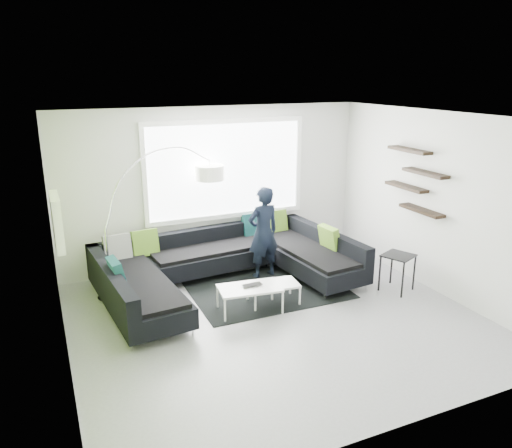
{
  "coord_description": "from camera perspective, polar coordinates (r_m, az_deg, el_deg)",
  "views": [
    {
      "loc": [
        -2.83,
        -5.68,
        3.33
      ],
      "look_at": [
        0.09,
        0.9,
        1.15
      ],
      "focal_mm": 35.0,
      "sensor_mm": 36.0,
      "label": 1
    }
  ],
  "objects": [
    {
      "name": "rug",
      "position": [
        8.07,
        1.25,
        -7.43
      ],
      "size": [
        2.41,
        1.77,
        0.01
      ],
      "primitive_type": "cube",
      "rotation": [
        0.0,
        0.0,
        -0.01
      ],
      "color": "black",
      "rests_on": "ground"
    },
    {
      "name": "person",
      "position": [
        8.31,
        0.84,
        -0.98
      ],
      "size": [
        0.66,
        0.51,
        1.56
      ],
      "primitive_type": "imported",
      "rotation": [
        0.0,
        0.0,
        3.26
      ],
      "color": "black",
      "rests_on": "ground"
    },
    {
      "name": "coffee_table",
      "position": [
        7.43,
        0.67,
        -8.14
      ],
      "size": [
        1.22,
        0.8,
        0.38
      ],
      "primitive_type": "cube",
      "rotation": [
        0.0,
        0.0,
        -0.12
      ],
      "color": "silver",
      "rests_on": "ground"
    },
    {
      "name": "arc_lamp",
      "position": [
        7.67,
        -16.84,
        -0.59
      ],
      "size": [
        2.21,
        1.14,
        2.24
      ],
      "primitive_type": null,
      "rotation": [
        0.0,
        0.0,
        0.17
      ],
      "color": "silver",
      "rests_on": "ground"
    },
    {
      "name": "laptop",
      "position": [
        7.23,
        -0.31,
        -7.12
      ],
      "size": [
        0.3,
        0.21,
        0.02
      ],
      "primitive_type": "imported",
      "rotation": [
        0.0,
        0.0,
        0.03
      ],
      "color": "black",
      "rests_on": "coffee_table"
    },
    {
      "name": "side_table",
      "position": [
        8.24,
        15.81,
        -5.37
      ],
      "size": [
        0.58,
        0.58,
        0.6
      ],
      "primitive_type": "cube",
      "rotation": [
        0.0,
        0.0,
        0.42
      ],
      "color": "black",
      "rests_on": "ground"
    },
    {
      "name": "room_shell",
      "position": [
        6.72,
        2.01,
        3.79
      ],
      "size": [
        5.54,
        5.04,
        2.82
      ],
      "color": "silver",
      "rests_on": "ground"
    },
    {
      "name": "ground",
      "position": [
        7.17,
        2.31,
        -10.82
      ],
      "size": [
        5.5,
        5.5,
        0.0
      ],
      "primitive_type": "plane",
      "color": "gray",
      "rests_on": "ground"
    },
    {
      "name": "sectional_sofa",
      "position": [
        7.97,
        -3.12,
        -4.92
      ],
      "size": [
        4.11,
        2.77,
        0.84
      ],
      "rotation": [
        0.0,
        0.0,
        0.09
      ],
      "color": "black",
      "rests_on": "ground"
    }
  ]
}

